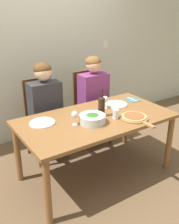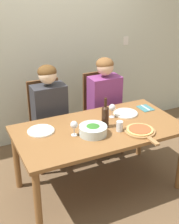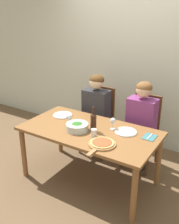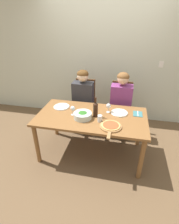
{
  "view_description": "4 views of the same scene",
  "coord_description": "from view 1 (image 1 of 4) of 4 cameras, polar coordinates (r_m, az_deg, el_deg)",
  "views": [
    {
      "loc": [
        -1.48,
        -2.11,
        1.87
      ],
      "look_at": [
        -0.03,
        0.08,
        0.77
      ],
      "focal_mm": 42.0,
      "sensor_mm": 36.0,
      "label": 1
    },
    {
      "loc": [
        -1.28,
        -2.46,
        2.17
      ],
      "look_at": [
        -0.09,
        0.02,
        0.91
      ],
      "focal_mm": 50.0,
      "sensor_mm": 36.0,
      "label": 2
    },
    {
      "loc": [
        1.54,
        -2.44,
        2.13
      ],
      "look_at": [
        -0.04,
        0.07,
        0.93
      ],
      "focal_mm": 42.0,
      "sensor_mm": 36.0,
      "label": 3
    },
    {
      "loc": [
        0.45,
        -2.27,
        2.07
      ],
      "look_at": [
        -0.04,
        0.02,
        0.78
      ],
      "focal_mm": 28.0,
      "sensor_mm": 36.0,
      "label": 4
    }
  ],
  "objects": [
    {
      "name": "ground_plane",
      "position": [
        3.19,
        1.33,
        -13.24
      ],
      "size": [
        40.0,
        40.0,
        0.0
      ],
      "primitive_type": "plane",
      "color": "brown"
    },
    {
      "name": "back_wall",
      "position": [
        3.81,
        -10.57,
        14.48
      ],
      "size": [
        10.0,
        0.06,
        2.7
      ],
      "color": "beige",
      "rests_on": "ground"
    },
    {
      "name": "dining_table",
      "position": [
        2.86,
        1.45,
        -2.7
      ],
      "size": [
        1.68,
        0.89,
        0.73
      ],
      "color": "brown",
      "rests_on": "ground"
    },
    {
      "name": "chair_left",
      "position": [
        3.38,
        -10.13,
        -0.9
      ],
      "size": [
        0.42,
        0.42,
        1.01
      ],
      "color": "brown",
      "rests_on": "ground"
    },
    {
      "name": "chair_right",
      "position": [
        3.69,
        -0.05,
        1.52
      ],
      "size": [
        0.42,
        0.42,
        1.01
      ],
      "color": "brown",
      "rests_on": "ground"
    },
    {
      "name": "person_woman",
      "position": [
        3.2,
        -9.52,
        1.9
      ],
      "size": [
        0.47,
        0.51,
        1.24
      ],
      "color": "#28282D",
      "rests_on": "ground"
    },
    {
      "name": "person_man",
      "position": [
        3.53,
        1.01,
        4.18
      ],
      "size": [
        0.47,
        0.51,
        1.24
      ],
      "color": "#28282D",
      "rests_on": "ground"
    },
    {
      "name": "wine_bottle",
      "position": [
        2.8,
        2.64,
        1.4
      ],
      "size": [
        0.07,
        0.07,
        0.31
      ],
      "color": "black",
      "rests_on": "dining_table"
    },
    {
      "name": "broccoli_bowl",
      "position": [
        2.67,
        0.62,
        -1.49
      ],
      "size": [
        0.27,
        0.27,
        0.1
      ],
      "color": "silver",
      "rests_on": "dining_table"
    },
    {
      "name": "dinner_plate_left",
      "position": [
        2.72,
        -10.23,
        -2.29
      ],
      "size": [
        0.27,
        0.27,
        0.02
      ],
      "color": "silver",
      "rests_on": "dining_table"
    },
    {
      "name": "dinner_plate_right",
      "position": [
        3.17,
        5.87,
        1.67
      ],
      "size": [
        0.27,
        0.27,
        0.02
      ],
      "color": "silver",
      "rests_on": "dining_table"
    },
    {
      "name": "pizza_on_board",
      "position": [
        2.82,
        9.77,
        -1.15
      ],
      "size": [
        0.3,
        0.44,
        0.04
      ],
      "color": "#9E7042",
      "rests_on": "dining_table"
    },
    {
      "name": "wine_glass_left",
      "position": [
        2.61,
        -3.21,
        -0.71
      ],
      "size": [
        0.07,
        0.07,
        0.15
      ],
      "color": "silver",
      "rests_on": "dining_table"
    },
    {
      "name": "wine_glass_right",
      "position": [
        3.03,
        3.43,
        2.68
      ],
      "size": [
        0.07,
        0.07,
        0.15
      ],
      "color": "silver",
      "rests_on": "dining_table"
    },
    {
      "name": "water_tumbler",
      "position": [
        2.78,
        5.71,
        -0.49
      ],
      "size": [
        0.07,
        0.07,
        0.1
      ],
      "color": "silver",
      "rests_on": "dining_table"
    },
    {
      "name": "fork_on_napkin",
      "position": [
        3.37,
        9.28,
        2.69
      ],
      "size": [
        0.14,
        0.18,
        0.01
      ],
      "color": "#387075",
      "rests_on": "dining_table"
    }
  ]
}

